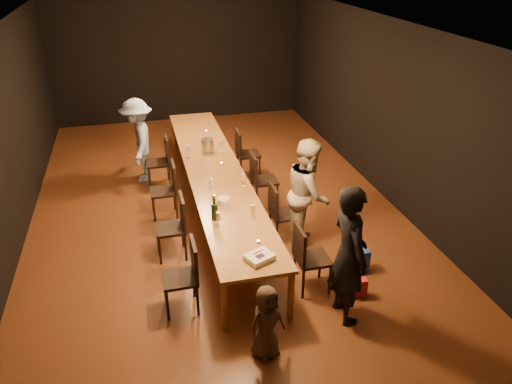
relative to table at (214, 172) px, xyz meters
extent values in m
plane|color=#4F2413|center=(0.00, 0.00, -0.70)|extent=(10.00, 10.00, 0.00)
cube|color=black|center=(0.00, 5.00, 0.80)|extent=(6.00, 0.04, 3.00)
cube|color=black|center=(0.00, -5.00, 0.80)|extent=(6.00, 0.04, 3.00)
cube|color=black|center=(-3.00, 0.00, 0.80)|extent=(0.04, 10.00, 3.00)
cube|color=black|center=(3.00, 0.00, 0.80)|extent=(0.04, 10.00, 3.00)
cube|color=silver|center=(0.00, 0.00, 2.30)|extent=(6.00, 10.00, 0.04)
cube|color=brown|center=(0.00, 0.00, 0.02)|extent=(0.90, 6.00, 0.05)
cylinder|color=brown|center=(-0.40, -2.90, -0.35)|extent=(0.08, 0.08, 0.70)
cylinder|color=brown|center=(0.40, -2.90, -0.35)|extent=(0.08, 0.08, 0.70)
cylinder|color=brown|center=(-0.40, 2.90, -0.35)|extent=(0.08, 0.08, 0.70)
cylinder|color=brown|center=(0.40, 2.90, -0.35)|extent=(0.08, 0.08, 0.70)
imported|color=black|center=(1.05, -3.00, 0.17)|extent=(0.45, 0.66, 1.75)
imported|color=beige|center=(1.15, -1.33, 0.12)|extent=(0.86, 0.97, 1.65)
imported|color=#93B4E4|center=(-1.15, 1.52, 0.09)|extent=(0.63, 1.04, 1.58)
imported|color=#423224|center=(-0.03, -3.39, -0.26)|extent=(0.51, 0.43, 0.89)
cube|color=red|center=(1.36, -2.71, -0.57)|extent=(0.23, 0.15, 0.26)
cube|color=#284FAF|center=(1.59, -2.21, -0.53)|extent=(0.28, 0.19, 0.34)
cube|color=white|center=(0.07, -2.68, 0.08)|extent=(0.38, 0.35, 0.07)
cube|color=black|center=(0.07, -2.70, 0.12)|extent=(0.13, 0.12, 0.00)
cube|color=red|center=(0.07, -2.61, 0.12)|extent=(0.16, 0.09, 0.00)
cylinder|color=white|center=(-0.07, -1.22, 0.10)|extent=(0.23, 0.23, 0.10)
cylinder|color=#A6A6AA|center=(0.02, 0.78, 0.17)|extent=(0.25, 0.25, 0.24)
cylinder|color=#B2B7B2|center=(0.15, -2.32, 0.06)|extent=(0.05, 0.05, 0.03)
cylinder|color=#B2B7B2|center=(0.15, 0.17, 0.06)|extent=(0.05, 0.05, 0.03)
cylinder|color=#B2B7B2|center=(0.15, 1.78, 0.06)|extent=(0.05, 0.05, 0.03)
camera|label=1|loc=(-1.15, -7.37, 3.40)|focal=35.00mm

